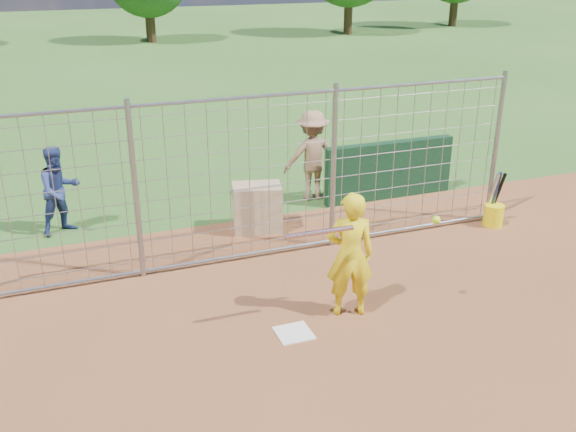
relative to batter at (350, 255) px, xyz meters
name	(u,v)px	position (x,y,z in m)	size (l,w,h in m)	color
ground	(288,326)	(-0.84, -0.02, -0.84)	(100.00, 100.00, 0.00)	#2D591E
home_plate	(294,333)	(-0.84, -0.22, -0.83)	(0.43, 0.43, 0.02)	silver
dugout_wall	(389,170)	(2.56, 3.58, -0.29)	(2.60, 0.20, 1.10)	#11381E
batter	(350,255)	(0.00, 0.00, 0.00)	(0.61, 0.40, 1.68)	yellow
bystander_a	(60,190)	(-3.33, 4.06, -0.10)	(0.72, 0.56, 1.49)	navy
bystander_c	(312,155)	(1.18, 4.07, 0.01)	(1.10, 0.63, 1.70)	#987153
equipment_bin	(257,208)	(-0.26, 2.99, -0.44)	(0.80, 0.55, 0.80)	tan
equipment_in_play	(349,229)	(-0.16, -0.25, 0.48)	(1.97, 0.28, 0.10)	silver
bucket_with_bats	(494,212)	(3.59, 1.74, -0.59)	(0.34, 0.37, 0.97)	#FFE80D
backstop_fence	(240,182)	(-0.84, 1.98, 0.42)	(9.08, 0.08, 2.60)	gray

